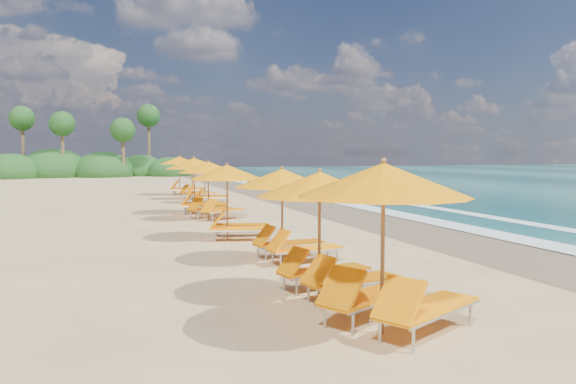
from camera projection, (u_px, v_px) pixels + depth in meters
name	position (u px, v px, depth m)	size (l,w,h in m)	color
ground	(288.00, 225.00, 20.12)	(160.00, 160.00, 0.00)	tan
wet_sand	(388.00, 221.00, 21.39)	(4.00, 160.00, 0.01)	#7B6449
surf_foam	(448.00, 218.00, 22.24)	(4.00, 160.00, 0.01)	white
station_1	(390.00, 235.00, 8.11)	(3.36, 3.36, 2.53)	olive
station_2	(328.00, 225.00, 10.15)	(2.78, 2.66, 2.33)	olive
station_3	(289.00, 208.00, 13.45)	(2.64, 2.49, 2.29)	olive
station_4	(233.00, 196.00, 16.96)	(2.85, 2.76, 2.30)	olive
station_5	(212.00, 186.00, 21.93)	(3.08, 3.08, 2.33)	olive
station_6	(199.00, 181.00, 24.11)	(3.03, 2.93, 2.45)	olive
station_7	(208.00, 180.00, 29.11)	(2.72, 2.66, 2.14)	olive
station_8	(195.00, 177.00, 31.47)	(2.78, 2.68, 2.25)	olive
station_9	(183.00, 173.00, 34.63)	(3.00, 2.89, 2.43)	olive
treeline	(65.00, 168.00, 59.98)	(25.80, 8.80, 9.74)	#163D14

